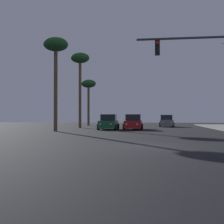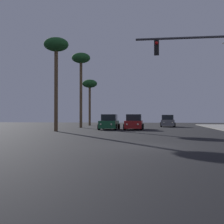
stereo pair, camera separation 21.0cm
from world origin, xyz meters
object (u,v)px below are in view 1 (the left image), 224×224
object	(u,v)px
car_green	(109,123)
car_red	(133,123)
palm_tree_mid	(80,63)
car_grey	(166,121)
palm_tree_far	(88,86)
palm_tree_near	(56,50)

from	to	relation	value
car_green	car_red	size ratio (longest dim) A/B	1.00
car_green	palm_tree_mid	bearing A→B (deg)	-50.20
car_grey	palm_tree_far	bearing A→B (deg)	-18.73
car_red	palm_tree_near	distance (m)	11.38
car_red	palm_tree_far	world-z (taller)	palm_tree_far
palm_tree_far	palm_tree_near	bearing A→B (deg)	-86.94
palm_tree_mid	palm_tree_far	size ratio (longest dim) A/B	1.30
palm_tree_near	palm_tree_far	size ratio (longest dim) A/B	1.23
car_grey	car_green	bearing A→B (deg)	58.97
car_green	car_grey	distance (m)	12.58
car_green	palm_tree_far	xyz separation A→B (m)	(-5.53, 15.06, 5.65)
palm_tree_near	car_grey	bearing A→B (deg)	54.41
car_red	palm_tree_mid	world-z (taller)	palm_tree_mid
car_red	palm_tree_near	bearing A→B (deg)	34.55
car_grey	palm_tree_far	xyz separation A→B (m)	(-12.23, 4.41, 5.65)
car_green	car_grey	size ratio (longest dim) A/B	1.00
car_red	palm_tree_near	world-z (taller)	palm_tree_near
palm_tree_far	car_green	bearing A→B (deg)	-69.82
car_red	car_green	bearing A→B (deg)	3.29
car_red	palm_tree_mid	distance (m)	11.58
car_grey	palm_tree_far	world-z (taller)	palm_tree_far
car_grey	car_red	bearing A→B (deg)	70.28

